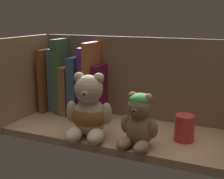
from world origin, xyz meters
TOP-DOWN VIEW (x-y plane):
  - shelf_board at (0.00, 0.00)cm, footprint 64.21×24.31cm
  - shelf_back_panel at (0.00, 12.75)cm, footprint 66.61×1.20cm
  - shelf_side_panel_left at (-32.91, 0.00)cm, footprint 1.60×26.71cm
  - book_0 at (-29.80, 10.07)cm, footprint 1.60×14.02cm
  - book_1 at (-27.33, 10.07)cm, footprint 2.63×9.12cm
  - book_2 at (-24.52, 10.07)cm, footprint 3.00×11.99cm
  - book_3 at (-21.77, 10.07)cm, footprint 2.76×13.69cm
  - book_4 at (-18.76, 10.07)cm, footprint 2.79×13.21cm
  - book_5 at (-15.66, 10.07)cm, footprint 2.69×10.67cm
  - book_6 at (-13.04, 10.07)cm, footprint 1.83×14.99cm
  - book_7 at (-10.83, 10.07)cm, footprint 1.85×11.68cm
  - teddy_bear_larger at (-6.33, -7.46)cm, footprint 12.87×13.70cm
  - teddy_bear_smaller at (7.64, -8.08)cm, footprint 9.90×10.15cm
  - pillar_candle at (17.16, 0.07)cm, footprint 5.04×5.04cm

SIDE VIEW (x-z plane):
  - shelf_board at x=0.00cm, z-range 0.00..2.00cm
  - pillar_candle at x=17.16cm, z-range 2.00..8.79cm
  - teddy_bear_smaller at x=7.64cm, z-range 1.65..15.09cm
  - teddy_bear_larger at x=-6.33cm, z-range 0.17..17.31cm
  - book_3 at x=-21.77cm, z-range 1.98..17.60cm
  - book_7 at x=-10.83cm, z-range 2.00..18.48cm
  - book_4 at x=-18.76cm, z-range 2.00..20.66cm
  - book_0 at x=-29.80cm, z-range 2.00..22.65cm
  - book_1 at x=-27.33cm, z-range 2.00..22.82cm
  - book_5 at x=-15.66cm, z-range 2.00..23.69cm
  - shelf_back_panel at x=0.00cm, z-range 0.00..26.99cm
  - shelf_side_panel_left at x=-32.91cm, z-range 0.00..26.99cm
  - book_6 at x=-13.04cm, z-range 2.00..25.47cm
  - book_2 at x=-24.52cm, z-range 1.97..26.03cm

